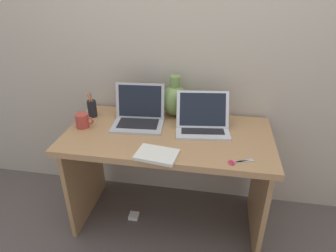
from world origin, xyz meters
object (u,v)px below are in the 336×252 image
object	(u,v)px
laptop_right	(202,120)
coffee_mug	(82,121)
laptop_left	(139,113)
green_vase	(175,99)
power_brick	(134,216)
pen_cup	(92,108)
scissors	(236,162)
notebook_stack	(157,155)

from	to	relation	value
laptop_right	coffee_mug	size ratio (longest dim) A/B	2.98
laptop_left	green_vase	bearing A→B (deg)	36.74
power_brick	coffee_mug	bearing A→B (deg)	176.89
green_vase	pen_cup	size ratio (longest dim) A/B	1.52
coffee_mug	power_brick	size ratio (longest dim) A/B	1.76
laptop_left	green_vase	xyz separation A→B (m)	(0.22, 0.16, 0.05)
green_vase	laptop_right	bearing A→B (deg)	-40.45
green_vase	scissors	size ratio (longest dim) A/B	2.02
coffee_mug	scissors	distance (m)	1.02
notebook_stack	power_brick	size ratio (longest dim) A/B	3.26
coffee_mug	pen_cup	bearing A→B (deg)	90.51
laptop_left	laptop_right	xyz separation A→B (m)	(0.43, -0.02, -0.01)
coffee_mug	pen_cup	size ratio (longest dim) A/B	0.65
laptop_right	scissors	world-z (taller)	laptop_right
notebook_stack	laptop_left	bearing A→B (deg)	117.56
laptop_left	notebook_stack	world-z (taller)	laptop_left
pen_cup	power_brick	bearing A→B (deg)	-30.66
green_vase	coffee_mug	world-z (taller)	green_vase
laptop_right	coffee_mug	bearing A→B (deg)	-171.80
notebook_stack	scissors	xyz separation A→B (m)	(0.44, 0.01, -0.01)
coffee_mug	scissors	size ratio (longest dim) A/B	0.86
laptop_left	laptop_right	bearing A→B (deg)	-2.23
coffee_mug	notebook_stack	bearing A→B (deg)	-25.03
scissors	power_brick	world-z (taller)	scissors
pen_cup	power_brick	xyz separation A→B (m)	(0.31, -0.18, -0.79)
laptop_left	coffee_mug	world-z (taller)	laptop_left
pen_cup	power_brick	world-z (taller)	pen_cup
pen_cup	scissors	xyz separation A→B (m)	(0.99, -0.41, -0.06)
laptop_left	power_brick	size ratio (longest dim) A/B	5.01
laptop_right	notebook_stack	bearing A→B (deg)	-121.50
coffee_mug	pen_cup	distance (m)	0.17
laptop_right	scissors	xyz separation A→B (m)	(0.21, -0.36, -0.06)
notebook_stack	power_brick	distance (m)	0.81
laptop_left	pen_cup	distance (m)	0.35
laptop_left	scissors	size ratio (longest dim) A/B	2.44
laptop_right	coffee_mug	world-z (taller)	laptop_right
laptop_right	green_vase	size ratio (longest dim) A/B	1.27
power_brick	green_vase	bearing A→B (deg)	50.02
notebook_stack	green_vase	bearing A→B (deg)	88.30
green_vase	laptop_left	bearing A→B (deg)	-143.26
notebook_stack	coffee_mug	distance (m)	0.61
laptop_left	laptop_right	size ratio (longest dim) A/B	0.95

